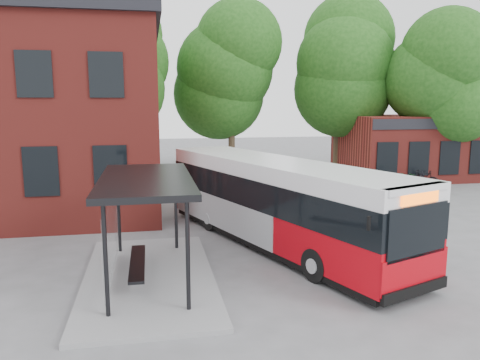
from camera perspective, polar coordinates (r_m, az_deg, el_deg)
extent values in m
plane|color=#5F5F61|center=(15.04, 6.62, -9.37)|extent=(100.00, 100.00, 0.00)
imported|color=black|center=(27.38, 15.09, 0.09)|extent=(1.85, 0.99, 1.07)
imported|color=black|center=(27.99, 16.33, -0.03)|extent=(1.62, 0.79, 0.82)
imported|color=#113617|center=(26.87, 19.53, -0.33)|extent=(1.77, 0.60, 1.05)
imported|color=black|center=(28.57, 21.40, 0.11)|extent=(1.78, 1.17, 1.04)
imported|color=#22212A|center=(28.16, 20.35, -0.14)|extent=(1.70, 0.77, 0.86)
imported|color=black|center=(29.14, 20.97, 0.19)|extent=(1.58, 0.98, 0.92)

